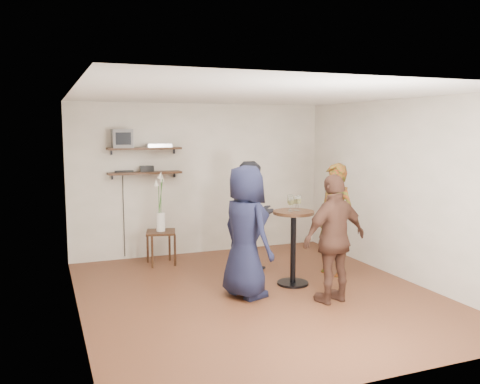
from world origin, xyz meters
The scene contains 18 objects.
room centered at (0.00, 0.00, 1.30)m, with size 4.58×5.08×2.68m.
shelf_upper centered at (-1.00, 2.38, 1.85)m, with size 1.20×0.25×0.04m, color black.
shelf_lower centered at (-1.00, 2.38, 1.45)m, with size 1.20×0.25×0.04m, color black.
crt_monitor centered at (-1.36, 2.38, 2.02)m, with size 0.32×0.30×0.30m, color #59595B.
dvd_deck centered at (-0.76, 2.38, 1.90)m, with size 0.40×0.24×0.06m, color silver.
radio centered at (-0.97, 2.38, 1.52)m, with size 0.22×0.10×0.10m, color black.
power_strip centered at (-1.33, 2.42, 1.48)m, with size 0.30×0.05×0.03m, color black.
side_table centered at (-0.85, 1.95, 0.45)m, with size 0.55×0.55×0.54m.
vase_lilies centered at (-0.85, 1.95, 0.85)m, with size 0.19×0.20×0.97m.
drinks_table centered at (0.64, 0.23, 0.67)m, with size 0.57×0.57×1.05m.
wine_glass_fl centered at (0.57, 0.18, 1.19)m, with size 0.07×0.07×0.21m.
wine_glass_fr centered at (0.69, 0.20, 1.19)m, with size 0.07×0.07×0.22m.
wine_glass_bl centered at (0.61, 0.29, 1.19)m, with size 0.07×0.07×0.22m.
wine_glass_br centered at (0.68, 0.24, 1.19)m, with size 0.07×0.07×0.21m.
person_plaid centered at (1.44, 0.45, 0.83)m, with size 0.61×0.40×1.67m, color #9F2412.
person_dark centered at (0.34, 1.01, 0.85)m, with size 0.82×0.64×1.69m, color black.
person_navy centered at (-0.17, 0.00, 0.86)m, with size 0.84×0.55×1.72m, color black.
person_brown centered at (0.78, -0.60, 0.81)m, with size 0.95×0.40×1.62m, color #44271D.
Camera 1 is at (-2.59, -5.95, 2.18)m, focal length 38.00 mm.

